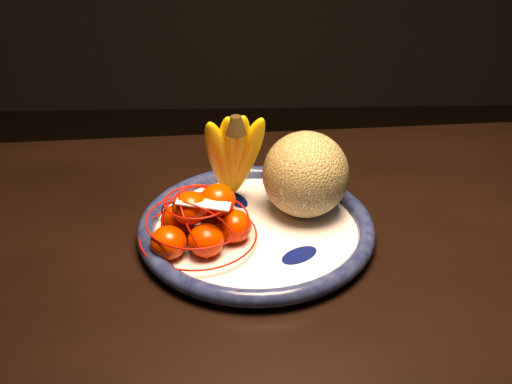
{
  "coord_description": "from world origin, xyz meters",
  "views": [
    {
      "loc": [
        -0.0,
        -0.62,
        1.24
      ],
      "look_at": [
        0.02,
        0.16,
        0.77
      ],
      "focal_mm": 45.0,
      "sensor_mm": 36.0,
      "label": 1
    }
  ],
  "objects_px": {
    "fruit_bowl": "(256,229)",
    "mandarin_bag": "(201,222)",
    "dining_table": "(200,311)",
    "cantaloupe": "(306,174)",
    "banana_bunch": "(233,153)"
  },
  "relations": [
    {
      "from": "fruit_bowl",
      "to": "cantaloupe",
      "type": "bearing_deg",
      "value": 31.96
    },
    {
      "from": "dining_table",
      "to": "fruit_bowl",
      "type": "bearing_deg",
      "value": 38.76
    },
    {
      "from": "dining_table",
      "to": "mandarin_bag",
      "type": "xyz_separation_m",
      "value": [
        0.0,
        0.05,
        0.12
      ]
    },
    {
      "from": "fruit_bowl",
      "to": "mandarin_bag",
      "type": "relative_size",
      "value": 1.7
    },
    {
      "from": "fruit_bowl",
      "to": "mandarin_bag",
      "type": "bearing_deg",
      "value": -160.34
    },
    {
      "from": "cantaloupe",
      "to": "banana_bunch",
      "type": "distance_m",
      "value": 0.11
    },
    {
      "from": "fruit_bowl",
      "to": "banana_bunch",
      "type": "distance_m",
      "value": 0.12
    },
    {
      "from": "cantaloupe",
      "to": "dining_table",
      "type": "bearing_deg",
      "value": -142.12
    },
    {
      "from": "dining_table",
      "to": "cantaloupe",
      "type": "distance_m",
      "value": 0.25
    },
    {
      "from": "cantaloupe",
      "to": "banana_bunch",
      "type": "height_order",
      "value": "banana_bunch"
    },
    {
      "from": "dining_table",
      "to": "cantaloupe",
      "type": "bearing_deg",
      "value": 34.14
    },
    {
      "from": "dining_table",
      "to": "fruit_bowl",
      "type": "height_order",
      "value": "fruit_bowl"
    },
    {
      "from": "mandarin_bag",
      "to": "dining_table",
      "type": "bearing_deg",
      "value": -95.26
    },
    {
      "from": "dining_table",
      "to": "mandarin_bag",
      "type": "distance_m",
      "value": 0.13
    },
    {
      "from": "fruit_bowl",
      "to": "banana_bunch",
      "type": "height_order",
      "value": "banana_bunch"
    }
  ]
}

